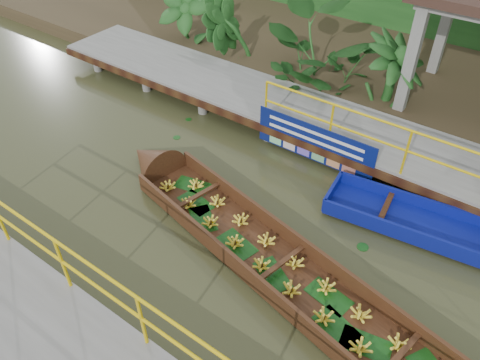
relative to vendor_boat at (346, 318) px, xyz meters
The scene contains 7 objects.
ground 2.87m from the vendor_boat, 163.40° to the left, with size 80.00×80.00×0.00m, color #35371B.
land_strip 8.76m from the vendor_boat, 108.23° to the left, with size 30.00×8.00×0.45m, color #382D1C.
far_dock 5.05m from the vendor_boat, 122.66° to the left, with size 16.00×2.06×1.66m.
vendor_boat is the anchor object (origin of this frame).
moored_blue_boat 2.94m from the vendor_boat, 71.08° to the left, with size 3.85×1.43×0.89m.
blue_banner 4.11m from the vendor_boat, 126.41° to the left, with size 2.79×0.04×0.87m.
tropical_plants 6.59m from the vendor_boat, 109.67° to the left, with size 14.41×1.41×1.76m.
Camera 1 is at (3.84, -5.09, 6.40)m, focal length 35.00 mm.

